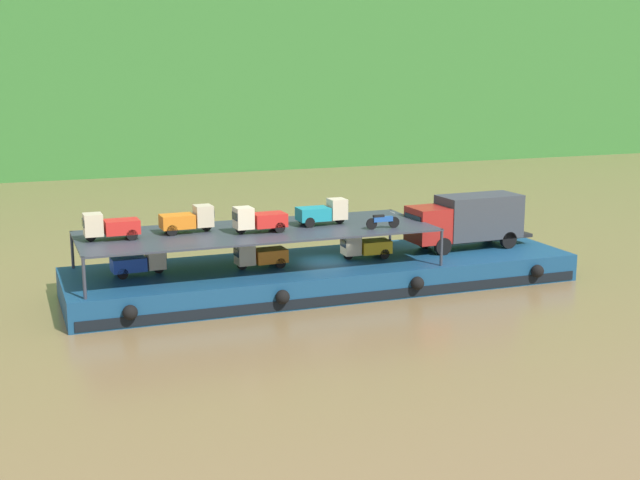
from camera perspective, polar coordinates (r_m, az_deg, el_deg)
ground_plane at (r=46.90m, az=0.31°, el=-3.20°), size 400.00×400.00×0.00m
cargo_barge at (r=46.69m, az=0.33°, el=-2.32°), size 27.89×7.92×1.50m
covered_lorry at (r=50.13m, az=9.88°, el=1.35°), size 7.92×2.54×3.10m
cargo_rack at (r=44.93m, az=-4.21°, el=0.59°), size 18.69×6.55×2.00m
mini_truck_lower_stern at (r=44.34m, az=-12.05°, el=-1.45°), size 2.78×1.28×1.38m
mini_truck_lower_aft at (r=44.95m, az=-4.07°, el=-1.03°), size 2.78×1.27×1.38m
mini_truck_lower_mid at (r=47.10m, az=3.05°, el=-0.41°), size 2.77×1.25×1.38m
mini_truck_upper_stern at (r=43.52m, az=-13.92°, el=0.91°), size 2.75×1.22×1.38m
mini_truck_upper_mid at (r=44.59m, az=-8.89°, el=1.38°), size 2.77×1.25×1.38m
mini_truck_upper_fore at (r=44.19m, az=-4.13°, el=1.39°), size 2.78×1.26×1.38m
mini_truck_upper_bow at (r=46.17m, az=0.20°, el=1.88°), size 2.74×1.20×1.38m
motorcycle_upper_port at (r=45.23m, az=4.23°, el=1.31°), size 1.90×0.55×0.87m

